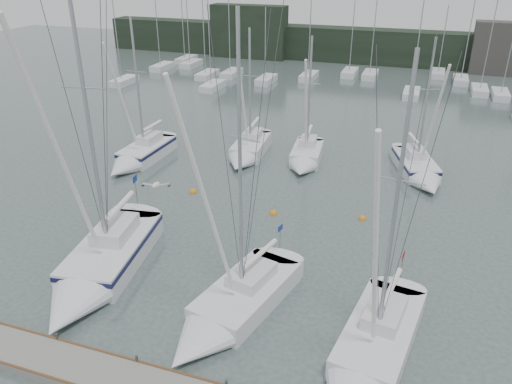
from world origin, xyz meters
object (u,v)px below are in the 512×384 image
sailboat_mid_a (138,156)px  buoy_b (362,219)px  sailboat_near_right (367,363)px  sailboat_mid_d (420,172)px  sailboat_near_left (97,271)px  buoy_c (193,192)px  buoy_a (273,214)px  sailboat_near_center (224,315)px  sailboat_mid_b (247,152)px  sailboat_mid_c (305,159)px

sailboat_mid_a → buoy_b: size_ratio=23.46×
sailboat_near_right → sailboat_mid_d: 20.98m
sailboat_near_right → buoy_b: sailboat_near_right is taller
sailboat_near_left → buoy_c: size_ratio=30.60×
sailboat_near_right → sailboat_mid_d: bearing=95.6°
sailboat_near_right → sailboat_mid_a: bearing=150.1°
sailboat_mid_a → buoy_a: (12.97, -4.65, -0.60)m
sailboat_near_left → sailboat_mid_d: bearing=42.4°
sailboat_near_center → sailboat_near_right: size_ratio=1.08×
sailboat_mid_b → buoy_c: bearing=-106.0°
sailboat_near_right → buoy_a: sailboat_near_right is taller
sailboat_near_right → sailboat_mid_d: size_ratio=1.25×
sailboat_near_left → sailboat_near_right: sailboat_near_left is taller
sailboat_near_right → sailboat_mid_a: size_ratio=1.14×
sailboat_near_left → buoy_c: sailboat_near_left is taller
sailboat_near_center → sailboat_mid_a: size_ratio=1.23×
sailboat_near_center → sailboat_mid_a: (-14.01, 15.72, 0.10)m
sailboat_mid_c → sailboat_near_right: bearing=-75.3°
sailboat_mid_b → sailboat_mid_d: size_ratio=1.00×
sailboat_mid_d → buoy_c: size_ratio=20.20×
buoy_a → sailboat_mid_a: bearing=160.3°
sailboat_mid_a → sailboat_mid_d: 22.28m
sailboat_near_center → buoy_a: sailboat_near_center is taller
sailboat_near_center → buoy_c: bearing=134.7°
sailboat_near_right → sailboat_mid_d: sailboat_near_right is taller
sailboat_mid_c → sailboat_mid_a: bearing=-168.5°
sailboat_mid_b → buoy_b: 12.91m
buoy_a → buoy_b: 5.81m
sailboat_near_center → sailboat_mid_a: sailboat_near_center is taller
sailboat_mid_c → buoy_c: size_ratio=19.51×
sailboat_mid_b → sailboat_mid_d: (13.81, 0.54, 0.01)m
sailboat_mid_a → buoy_c: (6.54, -3.46, -0.60)m
sailboat_near_right → buoy_b: 13.27m
buoy_a → buoy_b: (5.69, 1.19, 0.00)m
sailboat_near_right → sailboat_mid_c: 22.00m
sailboat_mid_d → buoy_a: size_ratio=21.01×
sailboat_mid_b → sailboat_near_left: bearing=-99.2°
sailboat_near_left → buoy_b: (12.19, 11.37, -0.67)m
sailboat_mid_d → buoy_b: 8.48m
buoy_a → sailboat_mid_b: bearing=120.2°
sailboat_near_right → buoy_a: bearing=131.7°
sailboat_mid_d → buoy_c: 17.20m
sailboat_mid_c → buoy_b: bearing=-58.5°
sailboat_near_right → sailboat_mid_a: (-20.69, 16.57, 0.09)m
buoy_b → buoy_c: (-12.12, 0.01, 0.00)m
sailboat_mid_b → buoy_a: bearing=-64.3°
sailboat_near_left → buoy_b: sailboat_near_left is taller
sailboat_mid_c → buoy_a: bearing=-95.7°
sailboat_mid_a → sailboat_mid_d: bearing=13.1°
sailboat_near_left → buoy_c: bearing=80.8°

